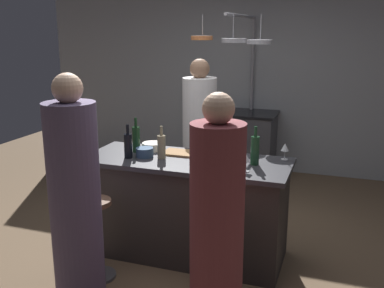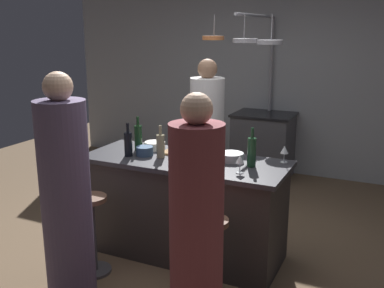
% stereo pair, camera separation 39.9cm
% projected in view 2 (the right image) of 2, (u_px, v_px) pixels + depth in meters
% --- Properties ---
extents(ground_plane, '(9.00, 9.00, 0.00)m').
position_uv_depth(ground_plane, '(185.00, 253.00, 4.11)').
color(ground_plane, brown).
extents(back_wall, '(6.40, 0.16, 2.60)m').
position_uv_depth(back_wall, '(273.00, 80.00, 6.28)').
color(back_wall, '#9EA3A8').
rests_on(back_wall, ground_plane).
extents(kitchen_island, '(1.80, 0.72, 0.90)m').
position_uv_depth(kitchen_island, '(185.00, 207.00, 4.00)').
color(kitchen_island, '#332D2B').
rests_on(kitchen_island, ground_plane).
extents(stove_range, '(0.80, 0.64, 0.89)m').
position_uv_depth(stove_range, '(263.00, 145.00, 6.15)').
color(stove_range, '#47474C').
rests_on(stove_range, ground_plane).
extents(chef, '(0.36, 0.36, 1.70)m').
position_uv_depth(chef, '(207.00, 145.00, 4.78)').
color(chef, white).
rests_on(chef, ground_plane).
extents(bar_stool_left, '(0.28, 0.28, 0.68)m').
position_uv_depth(bar_stool_left, '(93.00, 231.00, 3.70)').
color(bar_stool_left, '#4C4C51').
rests_on(bar_stool_left, ground_plane).
extents(guest_left, '(0.36, 0.36, 1.72)m').
position_uv_depth(guest_left, '(66.00, 199.00, 3.25)').
color(guest_left, '#594C6B').
rests_on(guest_left, ground_plane).
extents(bar_stool_right, '(0.28, 0.28, 0.68)m').
position_uv_depth(bar_stool_right, '(210.00, 258.00, 3.26)').
color(bar_stool_right, '#4C4C51').
rests_on(bar_stool_right, ground_plane).
extents(guest_right, '(0.35, 0.35, 1.64)m').
position_uv_depth(guest_right, '(196.00, 230.00, 2.83)').
color(guest_right, brown).
rests_on(guest_right, ground_plane).
extents(overhead_pot_rack, '(0.91, 1.54, 2.17)m').
position_uv_depth(overhead_pot_rack, '(254.00, 55.00, 5.24)').
color(overhead_pot_rack, gray).
rests_on(overhead_pot_rack, ground_plane).
extents(cutting_board, '(0.32, 0.22, 0.02)m').
position_uv_depth(cutting_board, '(181.00, 153.00, 4.05)').
color(cutting_board, '#997047').
rests_on(cutting_board, kitchen_island).
extents(pepper_mill, '(0.05, 0.05, 0.21)m').
position_uv_depth(pepper_mill, '(218.00, 152.00, 3.70)').
color(pepper_mill, '#382319').
rests_on(pepper_mill, kitchen_island).
extents(wine_bottle_amber, '(0.07, 0.07, 0.32)m').
position_uv_depth(wine_bottle_amber, '(194.00, 154.00, 3.59)').
color(wine_bottle_amber, brown).
rests_on(wine_bottle_amber, kitchen_island).
extents(wine_bottle_green, '(0.07, 0.07, 0.32)m').
position_uv_depth(wine_bottle_green, '(252.00, 151.00, 3.65)').
color(wine_bottle_green, '#193D23').
rests_on(wine_bottle_green, kitchen_island).
extents(wine_bottle_red, '(0.07, 0.07, 0.32)m').
position_uv_depth(wine_bottle_red, '(138.00, 137.00, 4.13)').
color(wine_bottle_red, '#143319').
rests_on(wine_bottle_red, kitchen_island).
extents(wine_bottle_dark, '(0.07, 0.07, 0.30)m').
position_uv_depth(wine_bottle_dark, '(128.00, 144.00, 3.95)').
color(wine_bottle_dark, black).
rests_on(wine_bottle_dark, kitchen_island).
extents(wine_bottle_white, '(0.07, 0.07, 0.29)m').
position_uv_depth(wine_bottle_white, '(161.00, 145.00, 3.90)').
color(wine_bottle_white, gray).
rests_on(wine_bottle_white, kitchen_island).
extents(wine_glass_near_left_guest, '(0.07, 0.07, 0.15)m').
position_uv_depth(wine_glass_near_left_guest, '(240.00, 160.00, 3.48)').
color(wine_glass_near_left_guest, silver).
rests_on(wine_glass_near_left_guest, kitchen_island).
extents(wine_glass_near_right_guest, '(0.07, 0.07, 0.15)m').
position_uv_depth(wine_glass_near_right_guest, '(284.00, 151.00, 3.76)').
color(wine_glass_near_right_guest, silver).
rests_on(wine_glass_near_right_guest, kitchen_island).
extents(wine_glass_by_chef, '(0.07, 0.07, 0.15)m').
position_uv_depth(wine_glass_by_chef, '(200.00, 146.00, 3.90)').
color(wine_glass_by_chef, silver).
rests_on(wine_glass_by_chef, kitchen_island).
extents(mixing_bowl_ceramic, '(0.19, 0.19, 0.07)m').
position_uv_depth(mixing_bowl_ceramic, '(155.00, 145.00, 4.20)').
color(mixing_bowl_ceramic, silver).
rests_on(mixing_bowl_ceramic, kitchen_island).
extents(mixing_bowl_steel, '(0.21, 0.21, 0.07)m').
position_uv_depth(mixing_bowl_steel, '(231.00, 157.00, 3.82)').
color(mixing_bowl_steel, '#B7B7BC').
rests_on(mixing_bowl_steel, kitchen_island).
extents(mixing_bowl_blue, '(0.15, 0.15, 0.08)m').
position_uv_depth(mixing_bowl_blue, '(145.00, 151.00, 3.99)').
color(mixing_bowl_blue, '#334C6B').
rests_on(mixing_bowl_blue, kitchen_island).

